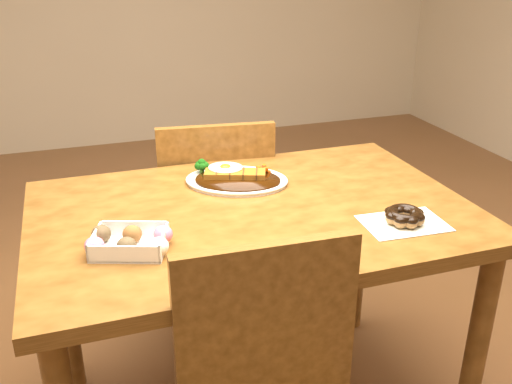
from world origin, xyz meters
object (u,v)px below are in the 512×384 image
object	(u,v)px
katsu_curry_plate	(235,178)
pon_de_ring	(404,216)
chair_far	(214,216)
table	(253,240)
donut_box	(130,241)

from	to	relation	value
katsu_curry_plate	pon_de_ring	size ratio (longest dim) A/B	1.65
pon_de_ring	chair_far	bearing A→B (deg)	113.20
table	pon_de_ring	bearing A→B (deg)	-31.98
chair_far	katsu_curry_plate	world-z (taller)	chair_far
table	pon_de_ring	size ratio (longest dim) A/B	5.41
table	katsu_curry_plate	xyz separation A→B (m)	(0.01, 0.19, 0.11)
table	chair_far	world-z (taller)	chair_far
table	chair_far	xyz separation A→B (m)	(0.02, 0.54, -0.17)
donut_box	katsu_curry_plate	bearing A→B (deg)	42.04
chair_far	pon_de_ring	size ratio (longest dim) A/B	3.92
table	katsu_curry_plate	world-z (taller)	katsu_curry_plate
katsu_curry_plate	pon_de_ring	world-z (taller)	katsu_curry_plate
table	chair_far	size ratio (longest dim) A/B	1.38
katsu_curry_plate	donut_box	world-z (taller)	katsu_curry_plate
chair_far	table	bearing A→B (deg)	94.66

